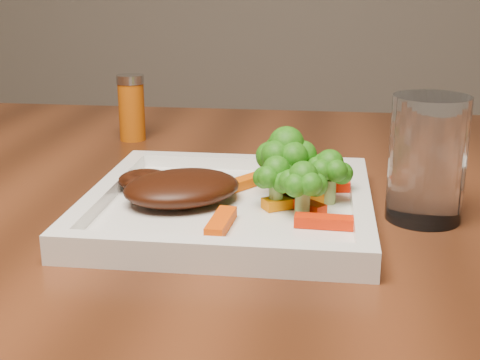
# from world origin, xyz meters

# --- Properties ---
(plate) EXTENTS (0.27, 0.27, 0.01)m
(plate) POSITION_xyz_m (0.11, -0.25, 0.76)
(plate) COLOR white
(plate) RESTS_ON dining_table
(steak) EXTENTS (0.15, 0.14, 0.03)m
(steak) POSITION_xyz_m (0.06, -0.25, 0.78)
(steak) COLOR #381408
(steak) RESTS_ON plate
(broccoli_0) EXTENTS (0.08, 0.08, 0.07)m
(broccoli_0) POSITION_xyz_m (0.16, -0.22, 0.80)
(broccoli_0) COLOR #1F5E0F
(broccoli_0) RESTS_ON plate
(broccoli_1) EXTENTS (0.07, 0.07, 0.06)m
(broccoli_1) POSITION_xyz_m (0.20, -0.24, 0.79)
(broccoli_1) COLOR #106213
(broccoli_1) RESTS_ON plate
(broccoli_2) EXTENTS (0.06, 0.06, 0.06)m
(broccoli_2) POSITION_xyz_m (0.18, -0.28, 0.79)
(broccoli_2) COLOR #1B5B0F
(broccoli_2) RESTS_ON plate
(broccoli_3) EXTENTS (0.06, 0.06, 0.06)m
(broccoli_3) POSITION_xyz_m (0.16, -0.26, 0.79)
(broccoli_3) COLOR #1E5F0F
(broccoli_3) RESTS_ON plate
(carrot_1) EXTENTS (0.06, 0.02, 0.01)m
(carrot_1) POSITION_xyz_m (0.20, -0.30, 0.77)
(carrot_1) COLOR red
(carrot_1) RESTS_ON plate
(carrot_2) EXTENTS (0.02, 0.06, 0.01)m
(carrot_2) POSITION_xyz_m (0.11, -0.32, 0.77)
(carrot_2) COLOR #E14403
(carrot_2) RESTS_ON plate
(carrot_3) EXTENTS (0.06, 0.03, 0.01)m
(carrot_3) POSITION_xyz_m (0.21, -0.20, 0.77)
(carrot_3) COLOR red
(carrot_3) RESTS_ON plate
(carrot_4) EXTENTS (0.05, 0.06, 0.01)m
(carrot_4) POSITION_xyz_m (0.12, -0.19, 0.77)
(carrot_4) COLOR #D25003
(carrot_4) RESTS_ON plate
(carrot_5) EXTENTS (0.05, 0.04, 0.01)m
(carrot_5) POSITION_xyz_m (0.18, -0.26, 0.77)
(carrot_5) COLOR #F92D04
(carrot_5) RESTS_ON plate
(carrot_6) EXTENTS (0.06, 0.05, 0.01)m
(carrot_6) POSITION_xyz_m (0.17, -0.25, 0.77)
(carrot_6) COLOR orange
(carrot_6) RESTS_ON plate
(spice_shaker) EXTENTS (0.04, 0.04, 0.09)m
(spice_shaker) POSITION_xyz_m (-0.07, 0.04, 0.80)
(spice_shaker) COLOR #AA4D09
(spice_shaker) RESTS_ON dining_table
(drinking_glass) EXTENTS (0.09, 0.09, 0.12)m
(drinking_glass) POSITION_xyz_m (0.30, -0.24, 0.81)
(drinking_glass) COLOR white
(drinking_glass) RESTS_ON dining_table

